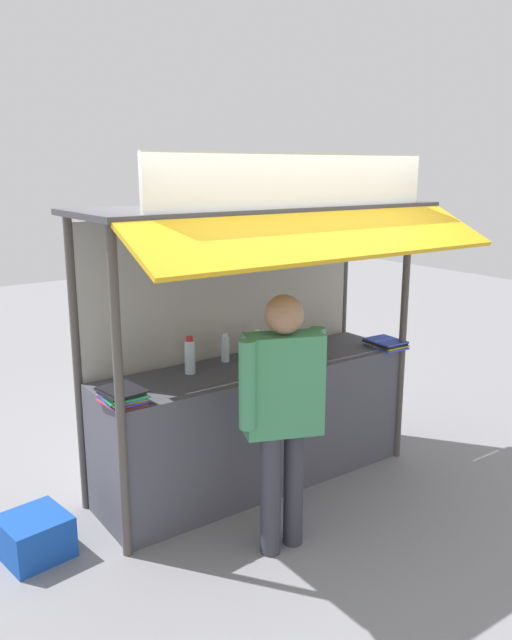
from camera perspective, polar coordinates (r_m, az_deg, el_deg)
The scene contains 14 objects.
ground_plane at distance 5.21m, azimuth 0.00°, elevation -14.13°, with size 20.00×20.00×0.00m, color gray.
stall_counter at distance 5.01m, azimuth 0.00°, elevation -9.27°, with size 2.50×0.67×0.96m, color #4C4C56.
stall_structure at distance 4.75m, azimuth -0.36°, elevation 2.50°, with size 2.70×1.45×2.51m.
water_bottle_left at distance 5.03m, azimuth 0.07°, elevation -2.11°, with size 0.06×0.06×0.23m.
water_bottle_back_right at distance 4.90m, azimuth -2.78°, elevation -2.53°, with size 0.06×0.06×0.23m.
water_bottle_far_right at distance 4.63m, azimuth -5.94°, elevation -3.24°, with size 0.08×0.08×0.28m.
magazine_stack_mid_left at distance 4.17m, azimuth -11.91°, elevation -6.62°, with size 0.27×0.33×0.09m.
magazine_stack_far_left at distance 5.42m, azimuth 11.53°, elevation -2.06°, with size 0.27×0.33×0.06m.
banana_bunch_inner_right at distance 4.27m, azimuth 2.68°, elevation 6.02°, with size 0.10×0.09×0.23m.
banana_bunch_leftmost at distance 4.73m, azimuth 9.43°, elevation 6.58°, with size 0.09×0.09×0.24m.
banana_bunch_rightmost at distance 4.52m, azimuth 6.58°, elevation 6.04°, with size 0.10×0.10×0.26m.
banana_bunch_inner_left at distance 3.92m, azimuth -4.69°, elevation 4.91°, with size 0.09×0.09×0.27m.
vendor_person at distance 3.96m, azimuth 2.44°, elevation -7.27°, with size 0.64×0.37×1.68m.
plastic_crate at distance 4.50m, azimuth -19.19°, elevation -17.82°, with size 0.39×0.39×0.27m, color #194CB2.
Camera 1 is at (-2.67, -3.77, 2.42)m, focal length 35.74 mm.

